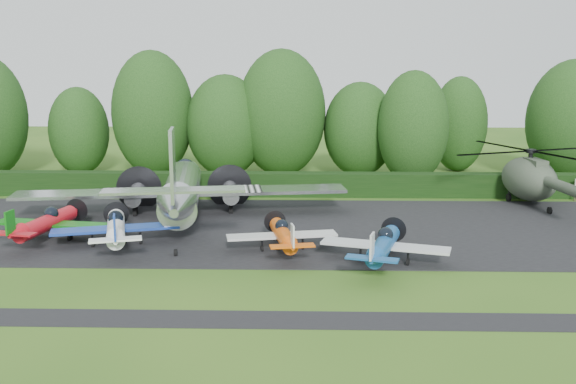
{
  "coord_description": "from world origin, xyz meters",
  "views": [
    {
      "loc": [
        6.22,
        -32.76,
        11.29
      ],
      "look_at": [
        5.13,
        10.34,
        2.5
      ],
      "focal_mm": 40.0,
      "sensor_mm": 36.0,
      "label": 1
    }
  ],
  "objects_px": {
    "light_plane_blue": "(383,245)",
    "helicopter": "(530,175)",
    "transport_plane": "(181,190)",
    "light_plane_orange": "(283,235)",
    "light_plane_red": "(47,223)",
    "light_plane_white": "(116,228)"
  },
  "relations": [
    {
      "from": "helicopter",
      "to": "light_plane_white",
      "type": "bearing_deg",
      "value": -149.42
    },
    {
      "from": "light_plane_orange",
      "to": "light_plane_white",
      "type": "bearing_deg",
      "value": -173.07
    },
    {
      "from": "light_plane_orange",
      "to": "light_plane_blue",
      "type": "xyz_separation_m",
      "value": [
        5.72,
        -2.38,
        0.09
      ]
    },
    {
      "from": "transport_plane",
      "to": "light_plane_blue",
      "type": "distance_m",
      "value": 16.82
    },
    {
      "from": "light_plane_red",
      "to": "light_plane_orange",
      "type": "height_order",
      "value": "light_plane_red"
    },
    {
      "from": "light_plane_red",
      "to": "light_plane_orange",
      "type": "bearing_deg",
      "value": -17.14
    },
    {
      "from": "transport_plane",
      "to": "light_plane_white",
      "type": "distance_m",
      "value": 7.62
    },
    {
      "from": "light_plane_white",
      "to": "transport_plane",
      "type": "bearing_deg",
      "value": 85.01
    },
    {
      "from": "light_plane_red",
      "to": "light_plane_white",
      "type": "distance_m",
      "value": 5.01
    },
    {
      "from": "light_plane_blue",
      "to": "transport_plane",
      "type": "bearing_deg",
      "value": 126.11
    },
    {
      "from": "transport_plane",
      "to": "light_plane_red",
      "type": "height_order",
      "value": "transport_plane"
    },
    {
      "from": "light_plane_white",
      "to": "helicopter",
      "type": "height_order",
      "value": "helicopter"
    },
    {
      "from": "transport_plane",
      "to": "light_plane_orange",
      "type": "distance_m",
      "value": 10.96
    },
    {
      "from": "transport_plane",
      "to": "light_plane_red",
      "type": "relative_size",
      "value": 3.09
    },
    {
      "from": "light_plane_blue",
      "to": "helicopter",
      "type": "height_order",
      "value": "helicopter"
    },
    {
      "from": "light_plane_white",
      "to": "light_plane_blue",
      "type": "bearing_deg",
      "value": 4.96
    },
    {
      "from": "light_plane_blue",
      "to": "helicopter",
      "type": "xyz_separation_m",
      "value": [
        13.58,
        16.16,
        1.22
      ]
    },
    {
      "from": "transport_plane",
      "to": "helicopter",
      "type": "xyz_separation_m",
      "value": [
        26.94,
        5.98,
        0.2
      ]
    },
    {
      "from": "light_plane_red",
      "to": "helicopter",
      "type": "distance_m",
      "value": 36.46
    },
    {
      "from": "light_plane_orange",
      "to": "light_plane_blue",
      "type": "distance_m",
      "value": 6.2
    },
    {
      "from": "light_plane_orange",
      "to": "transport_plane",
      "type": "bearing_deg",
      "value": 145.38
    },
    {
      "from": "light_plane_red",
      "to": "helicopter",
      "type": "relative_size",
      "value": 0.49
    }
  ]
}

